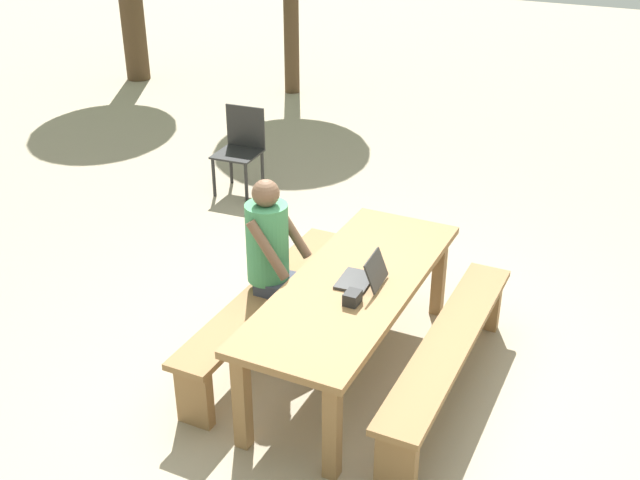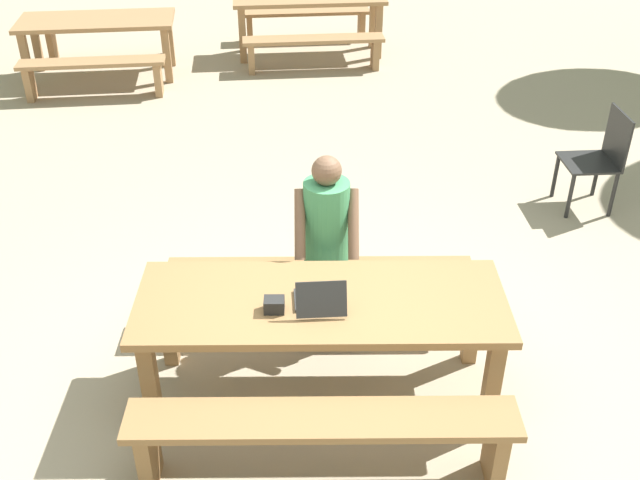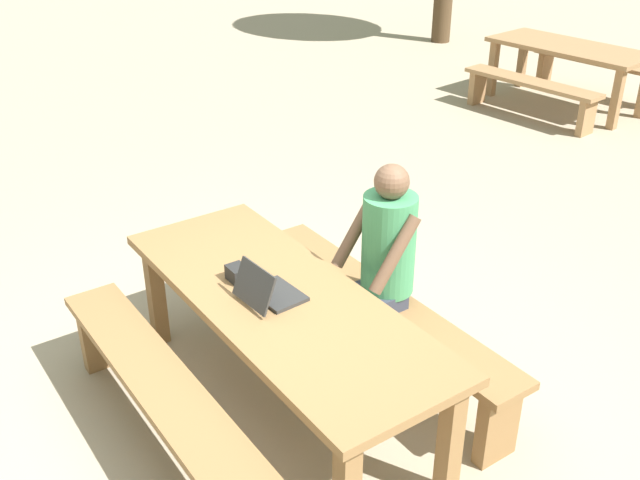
{
  "view_description": "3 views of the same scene",
  "coord_description": "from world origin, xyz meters",
  "px_view_note": "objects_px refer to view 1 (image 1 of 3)",
  "views": [
    {
      "loc": [
        -4.07,
        -1.71,
        3.31
      ],
      "look_at": [
        -0.0,
        0.25,
        0.98
      ],
      "focal_mm": 43.1,
      "sensor_mm": 36.0,
      "label": 1
    },
    {
      "loc": [
        -0.04,
        -3.49,
        3.37
      ],
      "look_at": [
        -0.0,
        0.25,
        0.98
      ],
      "focal_mm": 42.24,
      "sensor_mm": 36.0,
      "label": 2
    },
    {
      "loc": [
        2.76,
        -1.68,
        2.78
      ],
      "look_at": [
        -0.0,
        0.25,
        0.98
      ],
      "focal_mm": 41.57,
      "sensor_mm": 36.0,
      "label": 3
    }
  ],
  "objects_px": {
    "small_pouch": "(352,298)",
    "person_seated": "(272,253)",
    "laptop": "(364,277)",
    "plastic_chair": "(241,148)",
    "picnic_table_front": "(354,293)"
  },
  "relations": [
    {
      "from": "small_pouch",
      "to": "plastic_chair",
      "type": "relative_size",
      "value": 0.13
    },
    {
      "from": "small_pouch",
      "to": "laptop",
      "type": "bearing_deg",
      "value": 7.31
    },
    {
      "from": "picnic_table_front",
      "to": "plastic_chair",
      "type": "relative_size",
      "value": 2.43
    },
    {
      "from": "small_pouch",
      "to": "person_seated",
      "type": "relative_size",
      "value": 0.09
    },
    {
      "from": "laptop",
      "to": "person_seated",
      "type": "bearing_deg",
      "value": -97.69
    },
    {
      "from": "plastic_chair",
      "to": "person_seated",
      "type": "bearing_deg",
      "value": -58.06
    },
    {
      "from": "person_seated",
      "to": "small_pouch",
      "type": "bearing_deg",
      "value": -112.47
    },
    {
      "from": "small_pouch",
      "to": "plastic_chair",
      "type": "height_order",
      "value": "plastic_chair"
    },
    {
      "from": "picnic_table_front",
      "to": "laptop",
      "type": "xyz_separation_m",
      "value": [
        -0.01,
        -0.07,
        0.15
      ]
    },
    {
      "from": "laptop",
      "to": "small_pouch",
      "type": "xyz_separation_m",
      "value": [
        -0.26,
        -0.03,
        -0.01
      ]
    },
    {
      "from": "picnic_table_front",
      "to": "small_pouch",
      "type": "relative_size",
      "value": 18.58
    },
    {
      "from": "laptop",
      "to": "person_seated",
      "type": "distance_m",
      "value": 0.71
    },
    {
      "from": "plastic_chair",
      "to": "small_pouch",
      "type": "bearing_deg",
      "value": -51.32
    },
    {
      "from": "laptop",
      "to": "small_pouch",
      "type": "bearing_deg",
      "value": 3.68
    },
    {
      "from": "person_seated",
      "to": "plastic_chair",
      "type": "height_order",
      "value": "person_seated"
    }
  ]
}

